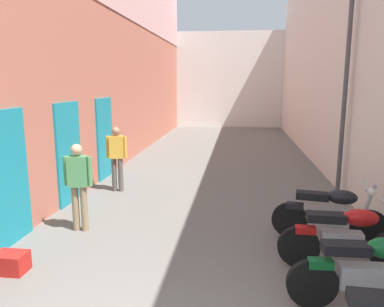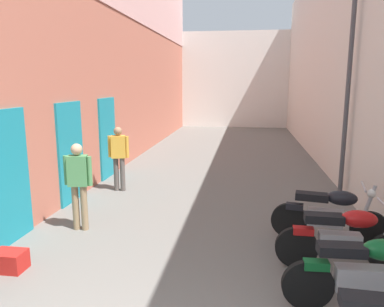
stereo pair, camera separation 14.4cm
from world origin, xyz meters
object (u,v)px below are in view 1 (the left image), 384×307
object	(u,v)px
motorcycle_third	(346,236)
pedestrian_further_down	(117,154)
street_lamp	(342,75)
motorcycle_second	(370,270)
plastic_crate	(11,263)
motorcycle_fourth	(330,212)
pedestrian_mid_alley	(78,181)

from	to	relation	value
motorcycle_third	pedestrian_further_down	size ratio (longest dim) A/B	1.18
motorcycle_third	street_lamp	world-z (taller)	street_lamp
motorcycle_second	pedestrian_further_down	distance (m)	6.19
plastic_crate	street_lamp	distance (m)	7.29
motorcycle_second	motorcycle_fourth	bearing A→B (deg)	90.00
motorcycle_third	street_lamp	size ratio (longest dim) A/B	0.39
motorcycle_second	pedestrian_mid_alley	bearing A→B (deg)	156.63
motorcycle_fourth	pedestrian_mid_alley	world-z (taller)	pedestrian_mid_alley
motorcycle_second	motorcycle_third	bearing A→B (deg)	90.00
pedestrian_further_down	street_lamp	distance (m)	5.45
pedestrian_mid_alley	pedestrian_further_down	bearing A→B (deg)	92.94
pedestrian_mid_alley	plastic_crate	distance (m)	1.77
motorcycle_second	motorcycle_fourth	xyz separation A→B (m)	(-0.00, 1.93, 0.00)
motorcycle_second	plastic_crate	bearing A→B (deg)	176.23
pedestrian_mid_alley	plastic_crate	size ratio (longest dim) A/B	3.57
motorcycle_second	motorcycle_fourth	distance (m)	1.93
plastic_crate	street_lamp	xyz separation A→B (m)	(5.34, 4.20, 2.64)
pedestrian_mid_alley	plastic_crate	world-z (taller)	pedestrian_mid_alley
motorcycle_fourth	plastic_crate	bearing A→B (deg)	-160.69
motorcycle_fourth	pedestrian_mid_alley	size ratio (longest dim) A/B	1.17
motorcycle_second	street_lamp	distance (m)	5.10
street_lamp	motorcycle_fourth	bearing A→B (deg)	-105.23
motorcycle_third	plastic_crate	xyz separation A→B (m)	(-4.64, -0.66, -0.36)
motorcycle_second	street_lamp	size ratio (longest dim) A/B	0.39
motorcycle_second	pedestrian_further_down	bearing A→B (deg)	135.67
street_lamp	pedestrian_mid_alley	bearing A→B (deg)	-152.01
motorcycle_fourth	pedestrian_further_down	size ratio (longest dim) A/B	1.17
street_lamp	plastic_crate	bearing A→B (deg)	-141.81
motorcycle_fourth	pedestrian_further_down	bearing A→B (deg)	151.65
motorcycle_second	street_lamp	world-z (taller)	street_lamp
pedestrian_further_down	plastic_crate	size ratio (longest dim) A/B	3.57
pedestrian_further_down	plastic_crate	bearing A→B (deg)	-93.17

